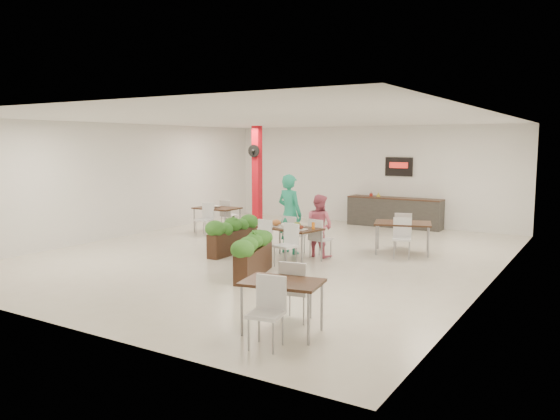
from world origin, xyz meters
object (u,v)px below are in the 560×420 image
at_px(side_table_a, 217,211).
at_px(side_table_c, 282,290).
at_px(red_column, 257,174).
at_px(diner_man, 290,214).
at_px(service_counter, 394,212).
at_px(diner_woman, 319,226).
at_px(planter_right, 254,252).
at_px(planter_left, 233,233).
at_px(main_table, 290,232).
at_px(side_table_b, 403,227).

relative_size(side_table_a, side_table_c, 0.97).
distance_m(red_column, diner_man, 4.81).
xyz_separation_m(service_counter, diner_woman, (0.08, -5.32, 0.24)).
bearing_deg(service_counter, planter_right, -91.12).
bearing_deg(red_column, side_table_c, -54.13).
bearing_deg(planter_left, service_counter, 72.88).
height_order(main_table, side_table_b, same).
bearing_deg(diner_man, side_table_c, 130.82).
bearing_deg(planter_right, side_table_b, 65.17).
relative_size(diner_man, side_table_c, 1.15).
xyz_separation_m(planter_left, side_table_b, (3.48, 2.17, 0.14)).
xyz_separation_m(planter_left, side_table_c, (3.91, -4.15, 0.12)).
bearing_deg(main_table, planter_left, -176.44).
xyz_separation_m(planter_right, side_table_b, (1.76, 3.80, 0.15)).
distance_m(main_table, side_table_b, 2.84).
xyz_separation_m(diner_woman, side_table_c, (1.97, -4.90, -0.12)).
xyz_separation_m(service_counter, diner_man, (-0.72, -5.32, 0.46)).
bearing_deg(side_table_a, side_table_b, -1.01).
bearing_deg(service_counter, diner_man, -97.74).
bearing_deg(planter_left, main_table, 3.56).
xyz_separation_m(red_column, planter_left, (2.13, -4.21, -1.15)).
xyz_separation_m(diner_woman, planter_right, (-0.23, -2.38, -0.25)).
xyz_separation_m(planter_right, side_table_c, (2.20, -2.52, 0.13)).
bearing_deg(main_table, service_counter, 86.80).
height_order(planter_left, planter_right, same).
relative_size(service_counter, side_table_c, 1.80).
bearing_deg(planter_right, planter_left, 136.50).
bearing_deg(planter_right, diner_woman, 84.55).
bearing_deg(diner_woman, planter_left, 32.36).
bearing_deg(diner_man, red_column, -35.25).
xyz_separation_m(main_table, side_table_c, (2.38, -4.24, -0.02)).
distance_m(service_counter, diner_man, 5.39).
height_order(side_table_b, side_table_c, same).
bearing_deg(red_column, diner_woman, -40.34).
height_order(side_table_a, side_table_c, same).
xyz_separation_m(planter_left, side_table_a, (-2.26, 2.27, 0.14)).
distance_m(diner_woman, side_table_b, 2.09).
xyz_separation_m(red_column, side_table_b, (5.60, -2.04, -1.00)).
bearing_deg(service_counter, diner_woman, -89.18).
xyz_separation_m(main_table, diner_man, (-0.39, 0.65, 0.32)).
distance_m(service_counter, side_table_a, 5.62).
xyz_separation_m(diner_man, planter_left, (-1.15, -0.75, -0.46)).
distance_m(service_counter, planter_right, 7.71).
bearing_deg(diner_woman, planter_right, 95.88).
xyz_separation_m(diner_man, side_table_a, (-3.41, 1.52, -0.32)).
distance_m(planter_left, side_table_a, 3.21).
height_order(red_column, planter_right, red_column).
relative_size(red_column, side_table_c, 1.92).
xyz_separation_m(main_table, planter_left, (-1.54, -0.10, -0.14)).
bearing_deg(diner_man, diner_woman, -168.66).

